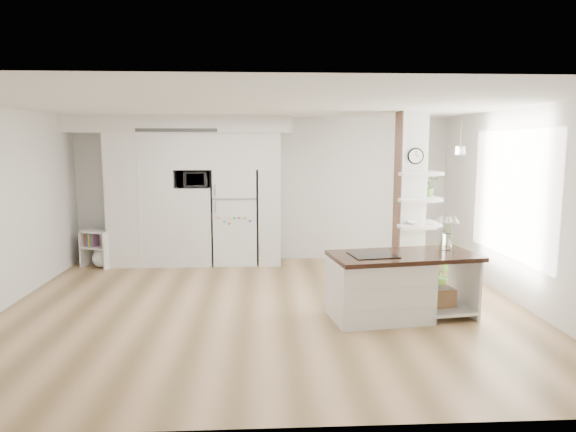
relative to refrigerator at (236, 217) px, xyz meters
name	(u,v)px	position (x,y,z in m)	size (l,w,h in m)	color
floor	(266,307)	(0.53, -2.68, -0.88)	(7.00, 6.00, 0.01)	tan
room	(265,171)	(0.53, -2.68, 0.98)	(7.04, 6.04, 2.72)	white
cabinet_wall	(184,183)	(-0.92, -0.01, 0.63)	(4.00, 0.71, 2.70)	white
refrigerator	(236,217)	(0.00, 0.00, 0.00)	(0.78, 0.69, 1.75)	white
column	(416,199)	(2.90, -1.55, 0.48)	(0.69, 0.90, 2.70)	silver
window	(511,194)	(4.00, -2.38, 0.62)	(2.40, 2.40, 0.00)	white
pendant_light	(391,150)	(2.23, -2.53, 1.24)	(0.12, 0.12, 0.10)	white
kitchen_island	(388,285)	(2.07, -3.18, -0.44)	(1.94, 1.14, 1.39)	white
bookshelf	(99,251)	(-2.45, -0.19, -0.58)	(0.64, 0.53, 0.66)	white
floor_plant_a	(443,275)	(3.21, -2.01, -0.64)	(0.26, 0.21, 0.48)	#508334
floor_plant_b	(415,272)	(2.82, -1.90, -0.61)	(0.30, 0.30, 0.54)	#508334
microwave	(193,179)	(-0.75, -0.06, 0.69)	(0.54, 0.37, 0.30)	#2D2D2D
shelf_plant	(429,187)	(3.15, -1.38, 0.65)	(0.27, 0.23, 0.30)	#508334
decor_bowl	(415,223)	(2.82, -1.78, 0.13)	(0.22, 0.22, 0.05)	white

